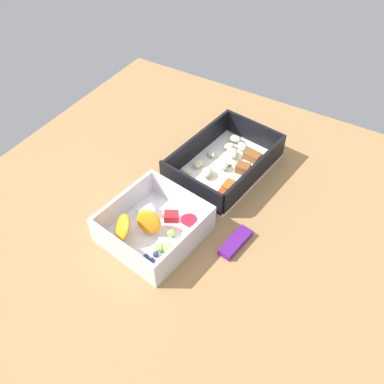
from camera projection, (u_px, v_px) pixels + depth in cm
name	position (u px, v px, depth cm)	size (l,w,h in cm)	color
table_surface	(186.00, 207.00, 75.54)	(80.00, 80.00, 2.00)	#9E7547
pasta_container	(225.00, 163.00, 79.95)	(23.28, 17.08, 5.59)	white
fruit_bowl	(153.00, 227.00, 68.49)	(17.24, 16.65, 5.51)	white
candy_bar	(236.00, 242.00, 67.99)	(7.00, 2.40, 1.20)	#51197A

